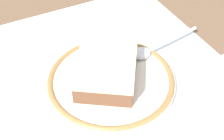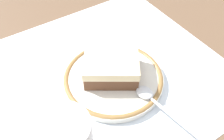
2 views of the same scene
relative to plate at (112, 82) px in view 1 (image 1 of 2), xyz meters
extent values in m
plane|color=brown|center=(0.00, -0.02, -0.01)|extent=(2.40, 2.40, 0.00)
cube|color=silver|center=(0.00, -0.02, -0.01)|extent=(0.45, 0.43, 0.00)
cylinder|color=silver|center=(0.00, 0.00, 0.00)|extent=(0.19, 0.19, 0.01)
torus|color=olive|center=(0.00, 0.00, 0.00)|extent=(0.19, 0.19, 0.01)
cube|color=brown|center=(0.00, -0.01, 0.02)|extent=(0.12, 0.12, 0.03)
cube|color=beige|center=(0.00, -0.01, 0.04)|extent=(0.13, 0.12, 0.02)
ellipsoid|color=silver|center=(-0.03, 0.06, 0.01)|extent=(0.03, 0.04, 0.01)
cylinder|color=silver|center=(-0.04, 0.13, 0.01)|extent=(0.02, 0.11, 0.01)
camera|label=1|loc=(0.28, -0.14, 0.33)|focal=49.41mm
camera|label=2|loc=(0.17, 0.26, 0.36)|focal=40.52mm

